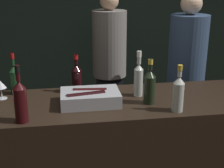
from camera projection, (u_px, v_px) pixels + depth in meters
name	position (u px, v px, depth m)	size (l,w,h in m)	color
wall_back_chalkboard	(90.00, 20.00, 4.07)	(6.40, 0.06, 2.80)	black
bar_counter	(113.00, 162.00, 2.49)	(2.53, 0.70, 1.06)	black
ice_bin_with_bottles	(90.00, 97.00, 2.25)	(0.42, 0.28, 0.11)	#9EA0A5
wine_glass	(1.00, 85.00, 2.32)	(0.08, 0.08, 0.14)	silver
red_wine_bottle_burgundy	(15.00, 78.00, 2.42)	(0.08, 0.08, 0.33)	#143319
rose_wine_bottle	(178.00, 93.00, 2.10)	(0.08, 0.08, 0.33)	#B2B7AD
red_wine_bottle_black_foil	(20.00, 100.00, 1.94)	(0.08, 0.08, 0.37)	black
white_wine_bottle	(138.00, 78.00, 2.37)	(0.07, 0.07, 0.35)	#B2B7AD
champagne_bottle	(150.00, 85.00, 2.23)	(0.08, 0.08, 0.33)	black
red_wine_bottle_tall	(77.00, 77.00, 2.45)	(0.08, 0.08, 0.30)	black
person_in_hoodie	(109.00, 62.00, 3.64)	(0.39, 0.39, 1.79)	black
person_blond_tee	(186.00, 72.00, 3.23)	(0.39, 0.39, 1.79)	black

